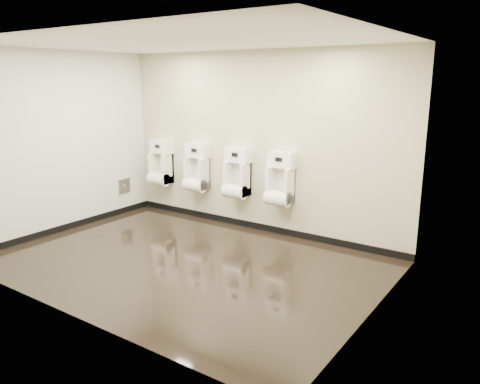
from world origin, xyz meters
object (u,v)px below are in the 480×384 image
object	(u,v)px
urinal_3	(280,183)
urinal_0	(161,166)
access_panel	(124,186)
urinal_2	(237,177)
urinal_1	(197,171)

from	to	relation	value
urinal_3	urinal_0	bearing A→B (deg)	180.00
access_panel	urinal_2	world-z (taller)	urinal_2
urinal_0	urinal_2	bearing A→B (deg)	0.00
access_panel	urinal_3	bearing A→B (deg)	7.79
urinal_1	urinal_0	bearing A→B (deg)	180.00
urinal_0	urinal_3	xyz separation A→B (m)	(2.46, 0.00, 0.00)
urinal_3	urinal_2	bearing A→B (deg)	180.00
access_panel	urinal_1	size ratio (longest dim) A/B	0.31
access_panel	urinal_2	size ratio (longest dim) A/B	0.31
urinal_1	urinal_2	xyz separation A→B (m)	(0.83, 0.00, 0.00)
urinal_1	access_panel	bearing A→B (deg)	-163.35
urinal_2	urinal_3	world-z (taller)	same
access_panel	urinal_3	world-z (taller)	urinal_3
urinal_1	urinal_2	bearing A→B (deg)	0.00
urinal_0	urinal_2	world-z (taller)	same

